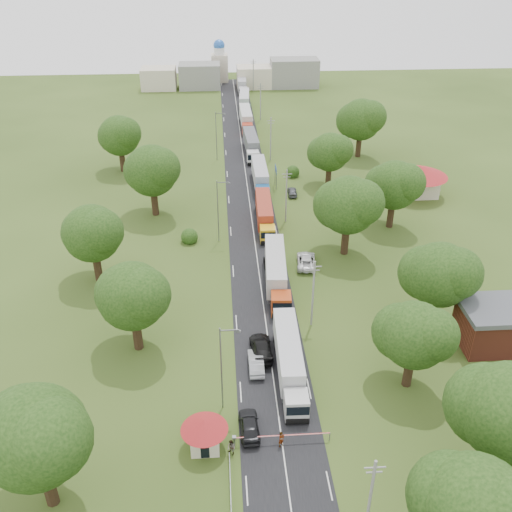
{
  "coord_description": "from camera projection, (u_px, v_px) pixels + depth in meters",
  "views": [
    {
      "loc": [
        -4.97,
        -62.19,
        42.35
      ],
      "look_at": [
        -0.45,
        4.91,
        3.0
      ],
      "focal_mm": 40.0,
      "sensor_mm": 36.0,
      "label": 1
    }
  ],
  "objects": [
    {
      "name": "info_sign",
      "position": [
        276.0,
        172.0,
        104.16
      ],
      "size": [
        0.12,
        3.1,
        4.1
      ],
      "color": "slate",
      "rests_on": "ground"
    },
    {
      "name": "car_lane_mid",
      "position": [
        256.0,
        363.0,
        62.37
      ],
      "size": [
        1.64,
        4.62,
        1.52
      ],
      "primitive_type": "imported",
      "rotation": [
        0.0,
        0.0,
        3.15
      ],
      "color": "#9FA1A7",
      "rests_on": "ground"
    },
    {
      "name": "lamp_2",
      "position": [
        217.0,
        134.0,
        115.18
      ],
      "size": [
        2.03,
        0.22,
        10.0
      ],
      "color": "slate",
      "rests_on": "ground"
    },
    {
      "name": "tree_1",
      "position": [
        509.0,
        411.0,
        46.62
      ],
      "size": [
        9.6,
        9.6,
        12.05
      ],
      "color": "#382616",
      "rests_on": "ground"
    },
    {
      "name": "church",
      "position": [
        220.0,
        63.0,
        173.89
      ],
      "size": [
        5.0,
        5.0,
        12.3
      ],
      "color": "beige",
      "rests_on": "ground"
    },
    {
      "name": "truck_7",
      "position": [
        242.0,
        84.0,
        164.75
      ],
      "size": [
        2.75,
        14.04,
        3.88
      ],
      "color": "#B3B3B3",
      "rests_on": "ground"
    },
    {
      "name": "house_brick",
      "position": [
        497.0,
        325.0,
        65.07
      ],
      "size": [
        8.6,
        6.6,
        5.2
      ],
      "color": "maroon",
      "rests_on": "ground"
    },
    {
      "name": "pole_3",
      "position": [
        271.0,
        138.0,
        115.38
      ],
      "size": [
        1.6,
        0.24,
        9.0
      ],
      "color": "gray",
      "rests_on": "ground"
    },
    {
      "name": "tree_0",
      "position": [
        475.0,
        506.0,
        39.69
      ],
      "size": [
        8.8,
        8.8,
        11.07
      ],
      "color": "#382616",
      "rests_on": "ground"
    },
    {
      "name": "tree_5",
      "position": [
        394.0,
        185.0,
        88.49
      ],
      "size": [
        8.8,
        8.8,
        11.07
      ],
      "color": "#382616",
      "rests_on": "ground"
    },
    {
      "name": "tree_4",
      "position": [
        348.0,
        205.0,
        80.78
      ],
      "size": [
        9.6,
        9.6,
        12.05
      ],
      "color": "#382616",
      "rests_on": "ground"
    },
    {
      "name": "truck_1",
      "position": [
        276.0,
        272.0,
        75.85
      ],
      "size": [
        3.32,
        15.03,
        4.15
      ],
      "color": "#AF3C14",
      "rests_on": "ground"
    },
    {
      "name": "pole_5",
      "position": [
        253.0,
        75.0,
        163.61
      ],
      "size": [
        1.6,
        0.24,
        9.0
      ],
      "color": "gray",
      "rests_on": "ground"
    },
    {
      "name": "tree_10",
      "position": [
        132.0,
        295.0,
        62.24
      ],
      "size": [
        8.8,
        8.8,
        11.07
      ],
      "color": "#382616",
      "rests_on": "ground"
    },
    {
      "name": "tree_13",
      "position": [
        119.0,
        135.0,
        109.08
      ],
      "size": [
        8.8,
        8.8,
        11.07
      ],
      "color": "#382616",
      "rests_on": "ground"
    },
    {
      "name": "truck_3",
      "position": [
        260.0,
        177.0,
        104.72
      ],
      "size": [
        2.47,
        14.18,
        3.93
      ],
      "color": "#164F86",
      "rests_on": "ground"
    },
    {
      "name": "pedestrian_near",
      "position": [
        281.0,
        439.0,
        52.95
      ],
      "size": [
        0.76,
        0.72,
        1.74
      ],
      "primitive_type": "imported",
      "rotation": [
        0.0,
        0.0,
        0.67
      ],
      "color": "gray",
      "rests_on": "ground"
    },
    {
      "name": "lamp_1",
      "position": [
        219.0,
        208.0,
        85.04
      ],
      "size": [
        2.03,
        0.22,
        10.0
      ],
      "color": "slate",
      "rests_on": "ground"
    },
    {
      "name": "road",
      "position": [
        253.0,
        225.0,
        92.45
      ],
      "size": [
        8.0,
        200.0,
        0.04
      ],
      "primitive_type": "cube",
      "color": "black",
      "rests_on": "ground"
    },
    {
      "name": "tree_3",
      "position": [
        439.0,
        274.0,
        65.99
      ],
      "size": [
        8.8,
        8.8,
        11.07
      ],
      "color": "#382616",
      "rests_on": "ground"
    },
    {
      "name": "tree_2",
      "position": [
        414.0,
        334.0,
        57.33
      ],
      "size": [
        8.0,
        8.0,
        10.1
      ],
      "color": "#382616",
      "rests_on": "ground"
    },
    {
      "name": "truck_5",
      "position": [
        246.0,
        119.0,
        135.68
      ],
      "size": [
        2.64,
        14.46,
        4.01
      ],
      "color": "#B4311B",
      "rests_on": "ground"
    },
    {
      "name": "pole_4",
      "position": [
        261.0,
        101.0,
        139.49
      ],
      "size": [
        1.6,
        0.24,
        9.0
      ],
      "color": "gray",
      "rests_on": "ground"
    },
    {
      "name": "tree_7",
      "position": [
        361.0,
        119.0,
        115.86
      ],
      "size": [
        9.6,
        9.6,
        12.05
      ],
      "color": "#382616",
      "rests_on": "ground"
    },
    {
      "name": "tree_6",
      "position": [
        330.0,
        152.0,
        103.03
      ],
      "size": [
        8.0,
        8.0,
        10.1
      ],
      "color": "#382616",
      "rests_on": "ground"
    },
    {
      "name": "house_cream",
      "position": [
        418.0,
        176.0,
        100.96
      ],
      "size": [
        10.08,
        10.08,
        5.8
      ],
      "color": "beige",
      "rests_on": "ground"
    },
    {
      "name": "distant_town",
      "position": [
        236.0,
        75.0,
        168.24
      ],
      "size": [
        52.0,
        8.0,
        8.0
      ],
      "color": "gray",
      "rests_on": "ground"
    },
    {
      "name": "tree_11",
      "position": [
        92.0,
        233.0,
        74.75
      ],
      "size": [
        8.8,
        8.8,
        11.07
      ],
      "color": "#382616",
      "rests_on": "ground"
    },
    {
      "name": "car_lane_rear",
      "position": [
        261.0,
        348.0,
        64.42
      ],
      "size": [
        2.56,
        5.82,
        1.66
      ],
      "primitive_type": "imported",
      "rotation": [
        0.0,
        0.0,
        3.18
      ],
      "color": "black",
      "rests_on": "ground"
    },
    {
      "name": "tree_9",
      "position": [
        36.0,
        435.0,
        44.42
      ],
      "size": [
        9.6,
        9.6,
        12.05
      ],
      "color": "#382616",
      "rests_on": "ground"
    },
    {
      "name": "car_lane_front",
      "position": [
        249.0,
        426.0,
        54.51
      ],
      "size": [
        2.06,
        4.7,
        1.58
      ],
      "primitive_type": "imported",
      "rotation": [
        0.0,
        0.0,
        3.18
      ],
      "color": "black",
      "rests_on": "ground"
    },
    {
      "name": "boom_barrier",
      "position": [
        268.0,
        437.0,
        53.17
      ],
      "size": [
        9.22,
        0.35,
        1.18
      ],
      "color": "slate",
      "rests_on": "ground"
    },
    {
      "name": "car_verge_far",
      "position": [
        292.0,
        192.0,
        102.29
      ],
      "size": [
        1.76,
        4.03,
        1.35
      ],
      "primitive_type": "imported",
      "rotation": [
        0.0,
        0.0,
        3.1
      ],
      "color": "#4D5053",
      "rests_on": "ground"
    },
    {
      "name": "truck_6",
      "position": [
        245.0,
        101.0,
        149.13
      ],
      "size": [
        3.19,
        14.28,
        3.94
      ],
      "color": "#256332",
      "rests_on": "ground"
    },
    {
      "name": "pedestrian_booth",
      "position": [
        231.0,
        448.0,
        52.14
      ],
      "size": [
        1.03,
        1.03,
        1.68
      ],
      "primitive_type": "imported",
      "rotation": [
        0.0,
        0.0,
        -0.8
      ],
      "color": "gray",
      "rests_on": "ground"
    },
    {
      "name": "truck_0",
      "position": [
        289.0,
        359.0,
        60.84
      ],
      "size": [
        2.71,
        14.32,
        3.97
      ],
      "color": "#BDBDBD",
      "rests_on": "ground"
    },
    {
      "name": "tree_12",
      "position": [
        152.0,
        170.0,
        92.01
      ],
      "size": [
        9.6,
        9.6,
        12.05
      ],
      "color": "#382616",
      "rests_on": "ground"
    },
    {
      "name": "pole_0",
      "position": [
        370.0,
        500.0,
        43.04
      ],
      "size": [
        1.6,
        0.24,
        9.0
      ],
      "color": "gray",
      "rests_on": "ground"
    },
    {
      "name": "car_verge_near",
      "position": [
        306.0,
        261.0,
        81.17
      ],
      "size": [
        3.21,
        5.85,
        1.55
      ],
      "primitive_type": "imported",
      "rotation": [
        0.0,
        0.0,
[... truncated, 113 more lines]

